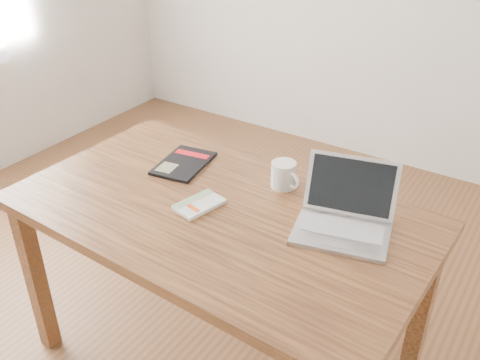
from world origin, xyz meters
The scene contains 6 objects.
room centered at (-0.07, 0.00, 1.36)m, with size 4.04×4.04×2.70m.
desk centered at (0.17, -0.07, 0.66)m, with size 1.46×0.87×0.75m.
white_guidebook centered at (0.10, -0.09, 0.76)m, with size 0.14×0.19×0.01m.
black_guidebook centered at (-0.13, 0.11, 0.76)m, with size 0.21×0.28×0.01m.
laptop centered at (0.57, 0.07, 0.79)m, with size 0.36×0.35×0.20m.
coffee_mug centered at (0.28, 0.18, 0.80)m, with size 0.13×0.09×0.10m.
Camera 1 is at (1.07, -1.31, 1.76)m, focal length 40.00 mm.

